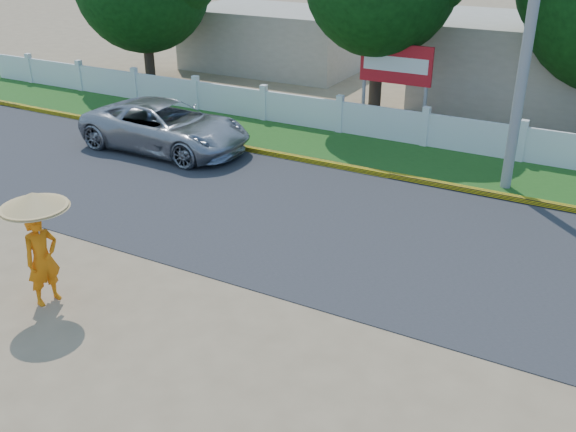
# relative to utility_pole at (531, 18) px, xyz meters

# --- Properties ---
(ground) EXTENTS (120.00, 120.00, 0.00)m
(ground) POSITION_rel_utility_pole_xyz_m (-3.06, -8.89, -4.50)
(ground) COLOR #9E8460
(ground) RESTS_ON ground
(road) EXTENTS (60.00, 7.00, 0.02)m
(road) POSITION_rel_utility_pole_xyz_m (-3.06, -4.39, -4.49)
(road) COLOR #38383A
(road) RESTS_ON ground
(grass_verge) EXTENTS (60.00, 3.50, 0.03)m
(grass_verge) POSITION_rel_utility_pole_xyz_m (-3.06, 0.86, -4.49)
(grass_verge) COLOR #2D601E
(grass_verge) RESTS_ON ground
(curb) EXTENTS (40.00, 0.18, 0.16)m
(curb) POSITION_rel_utility_pole_xyz_m (-3.06, -0.84, -4.42)
(curb) COLOR yellow
(curb) RESTS_ON ground
(fence) EXTENTS (40.00, 0.10, 1.10)m
(fence) POSITION_rel_utility_pole_xyz_m (-3.06, 2.31, -3.95)
(fence) COLOR silver
(fence) RESTS_ON ground
(building_near) EXTENTS (10.00, 6.00, 3.20)m
(building_near) POSITION_rel_utility_pole_xyz_m (-0.06, 9.11, -2.90)
(building_near) COLOR #B7AD99
(building_near) RESTS_ON ground
(building_far) EXTENTS (8.00, 5.00, 2.80)m
(building_far) POSITION_rel_utility_pole_xyz_m (-13.06, 10.11, -3.10)
(building_far) COLOR #B7AD99
(building_far) RESTS_ON ground
(utility_pole) EXTENTS (0.28, 0.28, 9.00)m
(utility_pole) POSITION_rel_utility_pole_xyz_m (0.00, 0.00, 0.00)
(utility_pole) COLOR gray
(utility_pole) RESTS_ON ground
(vehicle) EXTENTS (5.53, 2.58, 1.53)m
(vehicle) POSITION_rel_utility_pole_xyz_m (-10.15, -1.93, -3.73)
(vehicle) COLOR #9C9EA3
(vehicle) RESTS_ON ground
(monk_with_parasol) EXTENTS (1.26, 1.26, 2.30)m
(monk_with_parasol) POSITION_rel_utility_pole_xyz_m (-6.58, -10.09, -3.00)
(monk_with_parasol) COLOR orange
(monk_with_parasol) RESTS_ON ground
(billboard) EXTENTS (2.50, 0.13, 2.95)m
(billboard) POSITION_rel_utility_pole_xyz_m (-4.56, 3.40, -2.36)
(billboard) COLOR gray
(billboard) RESTS_ON ground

